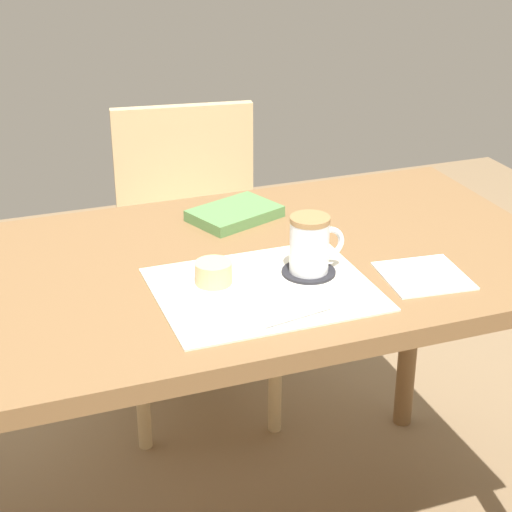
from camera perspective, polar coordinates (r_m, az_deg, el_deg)
The scene contains 10 objects.
dining_table at distance 1.67m, azimuth -2.74°, elevation -2.95°, with size 1.37×0.71×0.72m.
wooden_chair at distance 2.35m, azimuth -4.24°, elevation 0.69°, with size 0.47×0.47×0.82m.
placemat at distance 1.53m, azimuth 0.52°, elevation -2.22°, with size 0.38×0.31×0.00m, color silver.
pastry_plate at distance 1.53m, azimuth -2.83°, elevation -2.00°, with size 0.17×0.17×0.01m, color white.
pastry at distance 1.52m, azimuth -2.85°, elevation -1.12°, with size 0.07×0.07×0.04m, color #E5BC7F.
coffee_coaster at distance 1.59m, azimuth 3.52°, elevation -1.06°, with size 0.10×0.10×0.01m, color #232328.
coffee_mug at distance 1.56m, azimuth 3.67°, elevation 0.81°, with size 0.11×0.07×0.11m.
teaspoon at distance 1.43m, azimuth 2.85°, elevation -4.01°, with size 0.01×0.01×0.13m, color silver.
paper_napkin at distance 1.61m, azimuth 11.10°, elevation -1.30°, with size 0.15×0.15×0.00m, color white.
small_book at distance 1.83m, azimuth -1.43°, elevation 2.84°, with size 0.18×0.12×0.02m, color #598C4C.
Camera 1 is at (-0.43, -1.41, 1.43)m, focal length 60.00 mm.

